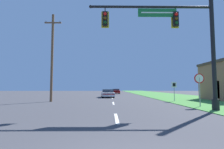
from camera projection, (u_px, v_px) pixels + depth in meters
The scene contains 8 objects.
grass_verge_right at pixel (168, 96), 32.36m from camera, with size 10.00×110.00×0.04m.
road_center_line at pixel (112, 98), 24.27m from camera, with size 0.16×34.80×0.01m.
signal_mast at pixel (182, 39), 11.36m from camera, with size 8.32×0.47×7.61m.
car_ahead at pixel (108, 93), 26.51m from camera, with size 2.14×4.46×1.19m.
far_car at pixel (116, 91), 42.86m from camera, with size 1.82×4.32×1.19m.
stop_sign at pixel (199, 82), 13.33m from camera, with size 0.76×0.07×2.50m.
route_sign_post at pixel (174, 87), 18.50m from camera, with size 0.55×0.06×2.03m.
utility_pole_near at pixel (52, 56), 18.56m from camera, with size 1.80×0.26×9.36m.
Camera 1 is at (-0.30, -2.45, 1.45)m, focal length 28.00 mm.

